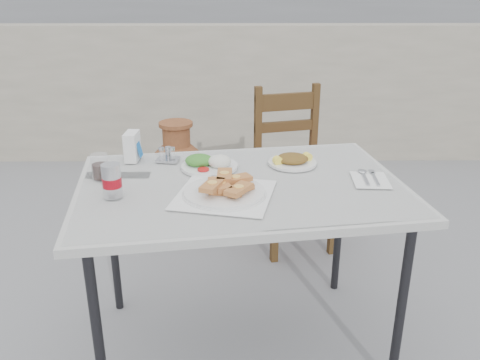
{
  "coord_description": "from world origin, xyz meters",
  "views": [
    {
      "loc": [
        0.11,
        -2.03,
        1.59
      ],
      "look_at": [
        0.13,
        -0.07,
        0.8
      ],
      "focal_mm": 38.0,
      "sensor_mm": 36.0,
      "label": 1
    }
  ],
  "objects_px": {
    "salad_rice_plate": "(209,163)",
    "terracotta_urn": "(178,179)",
    "cafe_table": "(241,195)",
    "cola_glass": "(100,168)",
    "pide_plate": "(224,187)",
    "soda_can": "(112,181)",
    "salad_chopped_plate": "(292,160)",
    "chair": "(293,166)",
    "napkin_holder": "(132,146)",
    "condiment_caddy": "(168,156)"
  },
  "relations": [
    {
      "from": "cafe_table",
      "to": "salad_rice_plate",
      "type": "height_order",
      "value": "salad_rice_plate"
    },
    {
      "from": "pide_plate",
      "to": "soda_can",
      "type": "relative_size",
      "value": 3.24
    },
    {
      "from": "cafe_table",
      "to": "condiment_caddy",
      "type": "distance_m",
      "value": 0.43
    },
    {
      "from": "soda_can",
      "to": "salad_rice_plate",
      "type": "bearing_deg",
      "value": 41.48
    },
    {
      "from": "cafe_table",
      "to": "salad_chopped_plate",
      "type": "bearing_deg",
      "value": 43.4
    },
    {
      "from": "condiment_caddy",
      "to": "terracotta_urn",
      "type": "height_order",
      "value": "condiment_caddy"
    },
    {
      "from": "salad_chopped_plate",
      "to": "chair",
      "type": "distance_m",
      "value": 0.84
    },
    {
      "from": "salad_rice_plate",
      "to": "chair",
      "type": "bearing_deg",
      "value": 60.28
    },
    {
      "from": "chair",
      "to": "terracotta_urn",
      "type": "relative_size",
      "value": 1.34
    },
    {
      "from": "chair",
      "to": "soda_can",
      "type": "bearing_deg",
      "value": -139.95
    },
    {
      "from": "pide_plate",
      "to": "salad_rice_plate",
      "type": "relative_size",
      "value": 1.7
    },
    {
      "from": "pide_plate",
      "to": "condiment_caddy",
      "type": "distance_m",
      "value": 0.47
    },
    {
      "from": "salad_chopped_plate",
      "to": "condiment_caddy",
      "type": "relative_size",
      "value": 2.0
    },
    {
      "from": "salad_chopped_plate",
      "to": "cola_glass",
      "type": "height_order",
      "value": "cola_glass"
    },
    {
      "from": "terracotta_urn",
      "to": "napkin_holder",
      "type": "bearing_deg",
      "value": -95.58
    },
    {
      "from": "pide_plate",
      "to": "cola_glass",
      "type": "relative_size",
      "value": 4.12
    },
    {
      "from": "cafe_table",
      "to": "cola_glass",
      "type": "height_order",
      "value": "cola_glass"
    },
    {
      "from": "chair",
      "to": "salad_rice_plate",
      "type": "bearing_deg",
      "value": -133.76
    },
    {
      "from": "chair",
      "to": "napkin_holder",
      "type": "bearing_deg",
      "value": -153.01
    },
    {
      "from": "napkin_holder",
      "to": "cafe_table",
      "type": "bearing_deg",
      "value": -26.57
    },
    {
      "from": "salad_rice_plate",
      "to": "chair",
      "type": "xyz_separation_m",
      "value": [
        0.47,
        0.82,
        -0.32
      ]
    },
    {
      "from": "napkin_holder",
      "to": "terracotta_urn",
      "type": "distance_m",
      "value": 1.06
    },
    {
      "from": "condiment_caddy",
      "to": "cola_glass",
      "type": "bearing_deg",
      "value": -140.59
    },
    {
      "from": "condiment_caddy",
      "to": "chair",
      "type": "bearing_deg",
      "value": 47.87
    },
    {
      "from": "napkin_holder",
      "to": "chair",
      "type": "bearing_deg",
      "value": 44.16
    },
    {
      "from": "cafe_table",
      "to": "chair",
      "type": "xyz_separation_m",
      "value": [
        0.33,
        0.99,
        -0.24
      ]
    },
    {
      "from": "pide_plate",
      "to": "soda_can",
      "type": "height_order",
      "value": "soda_can"
    },
    {
      "from": "terracotta_urn",
      "to": "cola_glass",
      "type": "bearing_deg",
      "value": -99.08
    },
    {
      "from": "cafe_table",
      "to": "napkin_holder",
      "type": "height_order",
      "value": "napkin_holder"
    },
    {
      "from": "salad_chopped_plate",
      "to": "salad_rice_plate",
      "type": "bearing_deg",
      "value": -172.78
    },
    {
      "from": "soda_can",
      "to": "terracotta_urn",
      "type": "xyz_separation_m",
      "value": [
        0.09,
        1.33,
        -0.53
      ]
    },
    {
      "from": "salad_chopped_plate",
      "to": "soda_can",
      "type": "xyz_separation_m",
      "value": [
        -0.72,
        -0.36,
        0.05
      ]
    },
    {
      "from": "napkin_holder",
      "to": "condiment_caddy",
      "type": "height_order",
      "value": "napkin_holder"
    },
    {
      "from": "soda_can",
      "to": "salad_chopped_plate",
      "type": "bearing_deg",
      "value": 26.27
    },
    {
      "from": "salad_chopped_plate",
      "to": "soda_can",
      "type": "distance_m",
      "value": 0.81
    },
    {
      "from": "salad_rice_plate",
      "to": "terracotta_urn",
      "type": "xyz_separation_m",
      "value": [
        -0.26,
        1.03,
        -0.49
      ]
    },
    {
      "from": "napkin_holder",
      "to": "condiment_caddy",
      "type": "relative_size",
      "value": 1.21
    },
    {
      "from": "condiment_caddy",
      "to": "salad_chopped_plate",
      "type": "bearing_deg",
      "value": -4.58
    },
    {
      "from": "soda_can",
      "to": "cola_glass",
      "type": "bearing_deg",
      "value": 116.02
    },
    {
      "from": "condiment_caddy",
      "to": "napkin_holder",
      "type": "bearing_deg",
      "value": 174.5
    },
    {
      "from": "chair",
      "to": "condiment_caddy",
      "type": "bearing_deg",
      "value": -146.18
    },
    {
      "from": "pide_plate",
      "to": "soda_can",
      "type": "xyz_separation_m",
      "value": [
        -0.42,
        -0.01,
        0.03
      ]
    },
    {
      "from": "cafe_table",
      "to": "terracotta_urn",
      "type": "distance_m",
      "value": 1.33
    },
    {
      "from": "soda_can",
      "to": "chair",
      "type": "relative_size",
      "value": 0.13
    },
    {
      "from": "cola_glass",
      "to": "terracotta_urn",
      "type": "distance_m",
      "value": 1.26
    },
    {
      "from": "cafe_table",
      "to": "chair",
      "type": "distance_m",
      "value": 1.07
    },
    {
      "from": "cola_glass",
      "to": "terracotta_urn",
      "type": "relative_size",
      "value": 0.14
    },
    {
      "from": "soda_can",
      "to": "condiment_caddy",
      "type": "distance_m",
      "value": 0.43
    },
    {
      "from": "salad_rice_plate",
      "to": "cola_glass",
      "type": "relative_size",
      "value": 2.42
    },
    {
      "from": "cafe_table",
      "to": "soda_can",
      "type": "bearing_deg",
      "value": -164.4
    }
  ]
}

